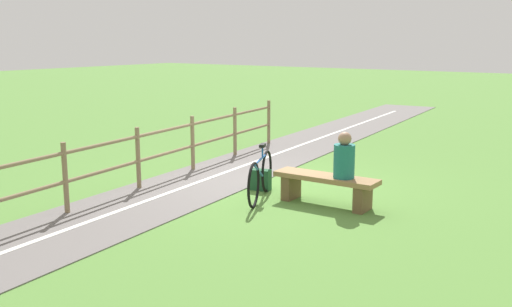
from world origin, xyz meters
TOP-DOWN VIEW (x-y plane):
  - ground_plane at (0.00, 0.00)m, footprint 80.00×80.00m
  - paved_path at (0.84, 4.00)m, footprint 5.17×36.04m
  - path_centre_line at (0.84, 4.00)m, footprint 2.92×31.88m
  - bench at (-1.49, 0.55)m, footprint 1.74×0.48m
  - person_seated at (-1.81, 0.55)m, footprint 0.34×0.34m
  - bicycle at (-0.45, 0.89)m, footprint 0.70×1.65m
  - backpack at (-0.09, 0.37)m, footprint 0.39×0.30m
  - fence_roadside at (1.85, 0.69)m, footprint 1.10×8.64m

SIDE VIEW (x-z plane):
  - ground_plane at x=0.00m, z-range 0.00..0.00m
  - paved_path at x=0.84m, z-range 0.00..0.02m
  - path_centre_line at x=0.84m, z-range 0.02..0.02m
  - backpack at x=-0.09m, z-range 0.00..0.37m
  - bench at x=-1.49m, z-range 0.09..0.58m
  - bicycle at x=-0.45m, z-range -0.07..0.85m
  - fence_roadside at x=1.85m, z-range 0.10..1.21m
  - person_seated at x=-1.81m, z-range 0.44..1.17m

